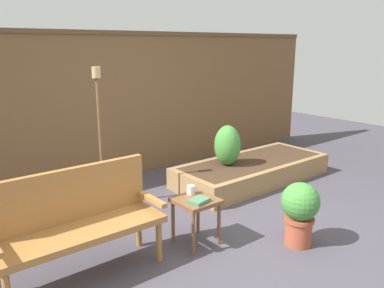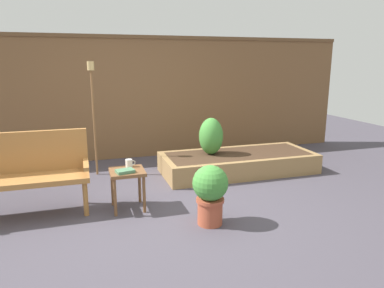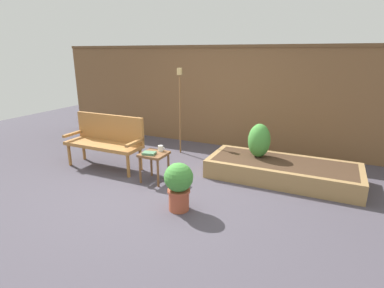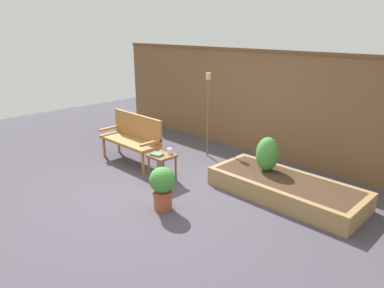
% 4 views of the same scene
% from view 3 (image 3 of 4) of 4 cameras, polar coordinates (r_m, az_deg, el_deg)
% --- Properties ---
extents(ground_plane, '(14.00, 14.00, 0.00)m').
position_cam_3_polar(ground_plane, '(4.70, -4.98, -8.62)').
color(ground_plane, '#47424C').
extents(fence_back, '(8.40, 0.14, 2.16)m').
position_cam_3_polar(fence_back, '(6.68, 6.07, 8.84)').
color(fence_back, brown).
rests_on(fence_back, ground_plane).
extents(garden_bench, '(1.44, 0.48, 0.94)m').
position_cam_3_polar(garden_bench, '(5.68, -15.79, 1.21)').
color(garden_bench, '#A87038').
rests_on(garden_bench, ground_plane).
extents(side_table, '(0.40, 0.40, 0.48)m').
position_cam_3_polar(side_table, '(4.89, -7.12, -2.60)').
color(side_table, brown).
rests_on(side_table, ground_plane).
extents(cup_on_table, '(0.12, 0.08, 0.09)m').
position_cam_3_polar(cup_on_table, '(4.93, -5.90, -0.80)').
color(cup_on_table, silver).
rests_on(cup_on_table, side_table).
extents(book_on_table, '(0.22, 0.18, 0.04)m').
position_cam_3_polar(book_on_table, '(4.80, -8.04, -1.72)').
color(book_on_table, '#4C7A56').
rests_on(book_on_table, side_table).
extents(potted_boxwood, '(0.38, 0.38, 0.66)m').
position_cam_3_polar(potted_boxwood, '(3.99, -2.51, -7.43)').
color(potted_boxwood, '#A84C33').
rests_on(potted_boxwood, ground_plane).
extents(raised_planter_bed, '(2.40, 1.00, 0.30)m').
position_cam_3_polar(raised_planter_bed, '(5.23, 16.52, -4.78)').
color(raised_planter_bed, '#997547').
rests_on(raised_planter_bed, ground_plane).
extents(shrub_near_bench, '(0.37, 0.37, 0.57)m').
position_cam_3_polar(shrub_near_bench, '(5.24, 12.48, 0.65)').
color(shrub_near_bench, brown).
rests_on(shrub_near_bench, raised_planter_bed).
extents(tiki_torch, '(0.10, 0.10, 1.72)m').
position_cam_3_polar(tiki_torch, '(6.10, -2.30, 8.96)').
color(tiki_torch, brown).
rests_on(tiki_torch, ground_plane).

